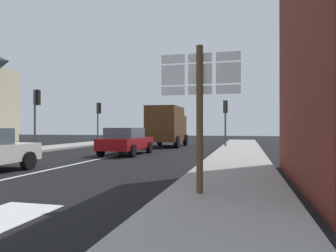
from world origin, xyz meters
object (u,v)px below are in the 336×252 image
object	(u,v)px
traffic_light_far_right	(225,113)
traffic_light_near_left	(36,106)
sedan_far	(126,141)
route_sign_post	(200,103)
traffic_light_far_left	(99,114)
delivery_truck	(167,125)

from	to	relation	value
traffic_light_far_right	traffic_light_near_left	size ratio (longest dim) A/B	0.92
sedan_far	route_sign_post	distance (m)	11.16
sedan_far	traffic_light_far_left	size ratio (longest dim) A/B	1.19
sedan_far	traffic_light_far_left	world-z (taller)	traffic_light_far_left
sedan_far	traffic_light_near_left	xyz separation A→B (m)	(-5.68, 0.06, 1.99)
route_sign_post	traffic_light_near_left	distance (m)	14.79
traffic_light_far_left	route_sign_post	bearing A→B (deg)	-58.12
route_sign_post	delivery_truck	bearing A→B (deg)	106.25
route_sign_post	traffic_light_far_right	xyz separation A→B (m)	(-0.48, 16.43, 0.53)
traffic_light_far_left	delivery_truck	bearing A→B (deg)	-7.77
route_sign_post	traffic_light_near_left	xyz separation A→B (m)	(-11.11, 9.73, 0.75)
traffic_light_far_left	traffic_light_far_right	bearing A→B (deg)	-7.63
sedan_far	traffic_light_far_right	size ratio (longest dim) A/B	1.24
sedan_far	traffic_light_near_left	bearing A→B (deg)	179.38
traffic_light_far_left	traffic_light_near_left	bearing A→B (deg)	-90.00
delivery_truck	route_sign_post	distance (m)	17.73
sedan_far	route_sign_post	bearing A→B (deg)	-60.70
traffic_light_far_right	traffic_light_near_left	bearing A→B (deg)	-147.75
sedan_far	delivery_truck	distance (m)	7.42
traffic_light_near_left	sedan_far	bearing A→B (deg)	-0.62
delivery_truck	route_sign_post	xyz separation A→B (m)	(4.96, -17.02, 0.35)
route_sign_post	traffic_light_far_right	size ratio (longest dim) A/B	0.94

